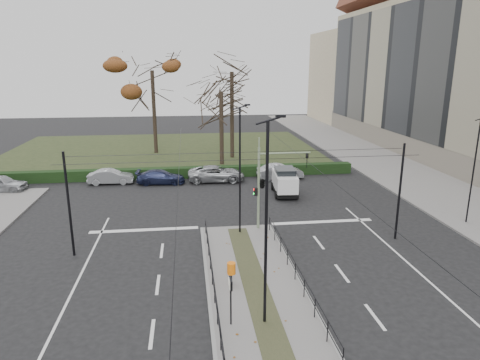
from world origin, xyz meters
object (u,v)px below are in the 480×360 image
object	(u,v)px
parked_car_first	(0,183)
parked_car_third	(161,177)
parked_car_second	(111,177)
streetlamp_median_far	(240,169)
parked_car_fourth	(216,174)
bare_tree_near	(221,97)
streetlamp_median_near	(267,223)
parked_car_fifth	(280,172)
white_van	(285,181)
streetlamp_sidewalk	(474,170)
rust_tree	(152,70)
traffic_light	(263,182)
info_panel	(231,289)
bare_tree_center	(232,78)
litter_bin	(231,269)

from	to	relation	value
parked_car_first	parked_car_third	xyz separation A→B (m)	(13.32, 0.93, -0.11)
parked_car_second	streetlamp_median_far	bearing A→B (deg)	-142.92
parked_car_fourth	bare_tree_near	xyz separation A→B (m)	(1.07, 6.65, 6.49)
streetlamp_median_near	parked_car_fourth	size ratio (longest dim) A/B	1.65
parked_car_first	parked_car_second	distance (m)	8.97
parked_car_fifth	white_van	bearing A→B (deg)	168.12
streetlamp_sidewalk	rust_tree	bearing A→B (deg)	129.77
streetlamp_sidewalk	bare_tree_near	distance (m)	25.00
traffic_light	info_panel	world-z (taller)	traffic_light
streetlamp_median_near	parked_car_fourth	xyz separation A→B (m)	(-0.37, 22.83, -3.76)
parked_car_third	parked_car_fifth	world-z (taller)	parked_car_fifth
streetlamp_median_near	parked_car_third	size ratio (longest dim) A/B	1.98
parked_car_first	parked_car_fifth	xyz separation A→B (m)	(24.40, 1.23, -0.03)
traffic_light	bare_tree_near	xyz separation A→B (m)	(-1.07, 19.04, 3.96)
info_panel	streetlamp_sidewalk	distance (m)	19.78
streetlamp_median_far	parked_car_fourth	xyz separation A→B (m)	(-0.58, 12.94, -3.52)
parked_car_fifth	bare_tree_center	bearing A→B (deg)	15.62
streetlamp_sidewalk	white_van	size ratio (longest dim) A/B	1.72
traffic_light	parked_car_fifth	bearing A→B (deg)	72.72
litter_bin	white_van	xyz separation A→B (m)	(6.01, 14.68, 0.26)
parked_car_fourth	rust_tree	distance (m)	17.67
traffic_light	bare_tree_near	size ratio (longest dim) A/B	0.52
parked_car_first	parked_car_third	bearing A→B (deg)	-80.98
white_van	rust_tree	bearing A→B (deg)	122.19
traffic_light	bare_tree_near	distance (m)	19.48
rust_tree	parked_car_third	bearing A→B (deg)	-84.75
streetlamp_sidewalk	litter_bin	bearing A→B (deg)	-159.18
parked_car_first	bare_tree_near	world-z (taller)	bare_tree_near
bare_tree_near	litter_bin	bearing A→B (deg)	-93.83
streetlamp_median_near	bare_tree_center	distance (m)	33.17
parked_car_second	info_panel	bearing A→B (deg)	-160.14
rust_tree	info_panel	bearing A→B (deg)	-81.80
traffic_light	bare_tree_near	bearing A→B (deg)	93.22
streetlamp_median_far	parked_car_fourth	distance (m)	13.43
parked_car_fourth	parked_car_fifth	distance (m)	6.03
parked_car_second	parked_car_fifth	xyz separation A→B (m)	(15.55, -0.23, 0.05)
white_van	parked_car_third	bearing A→B (deg)	156.34
info_panel	streetlamp_median_far	world-z (taller)	streetlamp_median_far
streetlamp_median_far	streetlamp_sidewalk	xyz separation A→B (m)	(15.45, -0.14, -0.46)
streetlamp_median_far	white_van	distance (m)	9.96
parked_car_third	parked_car_fifth	size ratio (longest dim) A/B	1.01
traffic_light	streetlamp_median_far	distance (m)	1.93
streetlamp_median_far	bare_tree_near	xyz separation A→B (m)	(0.49, 19.59, 2.97)
parked_car_fourth	parked_car_fifth	xyz separation A→B (m)	(6.03, 0.09, -0.01)
streetlamp_sidewalk	streetlamp_median_far	bearing A→B (deg)	179.48
parked_car_third	parked_car_fifth	distance (m)	11.09
parked_car_fourth	rust_tree	size ratio (longest dim) A/B	0.41
parked_car_fifth	parked_car_third	bearing A→B (deg)	87.78
parked_car_second	parked_car_third	world-z (taller)	parked_car_second
info_panel	bare_tree_center	distance (m)	33.78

